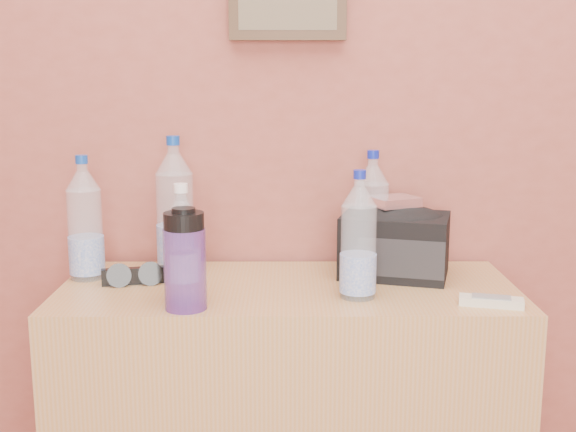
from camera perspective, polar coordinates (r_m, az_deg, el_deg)
The scene contains 11 objects.
dresser at distance 1.88m, azimuth -0.00°, elevation -15.60°, with size 1.10×0.46×0.69m, color tan.
pet_large_a at distance 1.85m, azimuth -15.74°, elevation -0.67°, with size 0.08×0.08×0.31m.
pet_large_b at distance 1.88m, azimuth -8.91°, elevation 0.33°, with size 0.09×0.09×0.35m.
pet_large_c at distance 1.88m, azimuth 6.63°, elevation -0.11°, with size 0.08×0.08×0.31m.
pet_large_d at distance 1.64m, azimuth 5.59°, elevation -2.05°, with size 0.08×0.08×0.29m.
pet_small at distance 1.63m, azimuth -8.34°, elevation -2.68°, with size 0.08×0.08×0.27m.
nalgene_bottle at distance 1.57m, azimuth -8.15°, elevation -3.43°, with size 0.09×0.09×0.22m.
sunglasses at distance 1.80m, azimuth -12.01°, elevation -4.65°, with size 0.16×0.06×0.04m, color black, non-canonical shape.
ac_remote at distance 1.67m, azimuth 15.76°, elevation -6.52°, with size 0.14×0.04×0.02m, color silver.
toiletry_bag at distance 1.84m, azimuth 8.45°, elevation -1.97°, with size 0.26×0.19×0.18m, color black, non-canonical shape.
foil_packet at distance 1.83m, azimuth 8.37°, elevation 1.15°, with size 0.11×0.09×0.02m, color silver.
Camera 1 is at (-0.11, 0.07, 1.19)m, focal length 45.00 mm.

